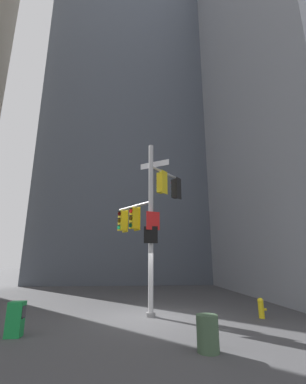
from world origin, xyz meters
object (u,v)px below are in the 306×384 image
object	(u,v)px
newspaper_box	(16,319)
trash_bin	(208,333)
signal_pole_assembly	(150,211)
fire_hydrant	(261,307)

from	to	relation	value
newspaper_box	trash_bin	xyz separation A→B (m)	(5.42, -1.75, -0.07)
signal_pole_assembly	fire_hydrant	world-z (taller)	signal_pole_assembly
newspaper_box	trash_bin	size ratio (longest dim) A/B	1.15
fire_hydrant	trash_bin	size ratio (longest dim) A/B	0.88
signal_pole_assembly	fire_hydrant	xyz separation A→B (m)	(4.36, -1.46, -4.12)
signal_pole_assembly	fire_hydrant	bearing A→B (deg)	-18.47
trash_bin	fire_hydrant	bearing A→B (deg)	48.35
newspaper_box	trash_bin	distance (m)	5.70
signal_pole_assembly	newspaper_box	world-z (taller)	signal_pole_assembly
signal_pole_assembly	trash_bin	distance (m)	6.63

